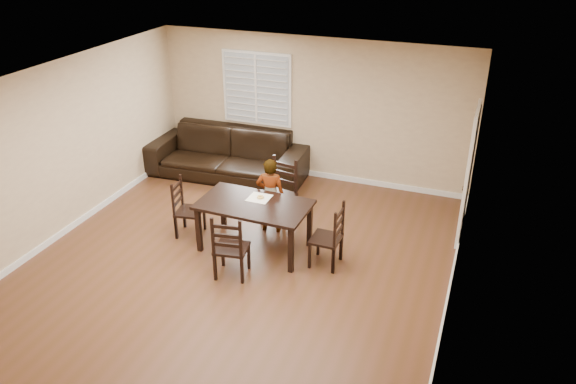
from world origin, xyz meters
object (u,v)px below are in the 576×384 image
object	(u,v)px
child	(270,195)
donut	(260,197)
dining_table	(254,209)
sofa	(227,154)
chair_far	(229,251)
chair_near	(283,192)
chair_left	(183,209)
chair_right	(334,239)

from	to	relation	value
child	donut	size ratio (longest dim) A/B	11.67
dining_table	child	world-z (taller)	child
child	sofa	size ratio (longest dim) A/B	0.41
child	chair_far	bearing A→B (deg)	79.68
dining_table	chair_near	world-z (taller)	chair_near
dining_table	donut	world-z (taller)	donut
dining_table	chair_left	world-z (taller)	chair_left
dining_table	chair_near	xyz separation A→B (m)	(0.05, 1.06, -0.20)
chair_near	chair_right	world-z (taller)	chair_near
dining_table	sofa	xyz separation A→B (m)	(-1.59, 2.29, -0.24)
dining_table	chair_near	bearing A→B (deg)	88.89
donut	chair_near	bearing A→B (deg)	88.48
chair_near	chair_left	world-z (taller)	chair_near
chair_near	chair_far	world-z (taller)	chair_near
chair_near	child	xyz separation A→B (m)	(-0.03, -0.46, 0.14)
dining_table	chair_far	size ratio (longest dim) A/B	1.68
chair_near	donut	xyz separation A→B (m)	(-0.02, -0.87, 0.31)
chair_far	chair_left	xyz separation A→B (m)	(-1.25, 0.89, -0.02)
chair_near	chair_far	size ratio (longest dim) A/B	1.07
dining_table	chair_left	bearing A→B (deg)	-178.96
chair_far	child	bearing A→B (deg)	-99.94
sofa	dining_table	bearing A→B (deg)	-58.19
chair_far	child	world-z (taller)	child
chair_left	chair_right	xyz separation A→B (m)	(2.51, -0.04, 0.02)
donut	sofa	distance (m)	2.68
chair_left	donut	distance (m)	1.34
child	chair_left	bearing A→B (deg)	15.26
chair_right	chair_far	bearing A→B (deg)	-55.07
dining_table	donut	xyz separation A→B (m)	(0.03, 0.19, 0.11)
child	donut	xyz separation A→B (m)	(0.01, -0.41, 0.17)
chair_right	sofa	xyz separation A→B (m)	(-2.85, 2.32, 0.00)
dining_table	child	distance (m)	0.60
chair_near	chair_far	distance (m)	1.93
donut	sofa	bearing A→B (deg)	127.58
dining_table	sofa	size ratio (longest dim) A/B	0.54
sofa	chair_near	bearing A→B (deg)	-39.87
chair_left	dining_table	bearing A→B (deg)	-100.32
chair_right	sofa	bearing A→B (deg)	-128.05
dining_table	chair_near	size ratio (longest dim) A/B	1.57
dining_table	sofa	world-z (taller)	sofa
chair_far	sofa	world-z (taller)	chair_far
chair_far	sofa	bearing A→B (deg)	-72.58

